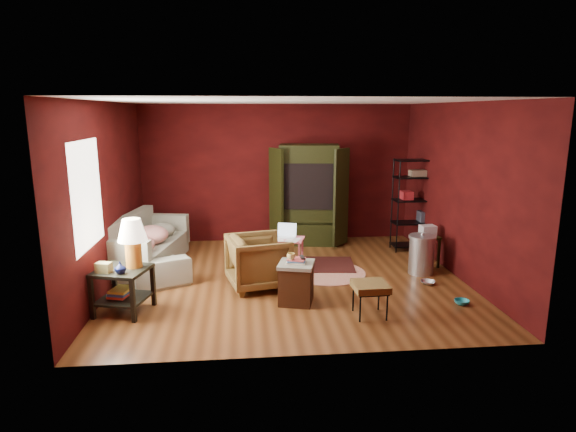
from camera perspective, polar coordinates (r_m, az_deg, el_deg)
name	(u,v)px	position (r m, az deg, el deg)	size (l,w,h in m)	color
room	(287,194)	(7.47, -0.15, 2.66)	(5.54, 5.04, 2.84)	brown
sofa	(145,245)	(8.49, -16.57, -3.36)	(2.23, 0.65, 0.87)	gray
armchair	(259,259)	(7.39, -3.50, -5.11)	(0.87, 0.81, 0.89)	black
pet_bowl_steel	(428,277)	(7.90, 16.27, -6.99)	(0.22, 0.06, 0.22)	silver
pet_bowl_turquoise	(462,297)	(7.26, 19.93, -9.06)	(0.21, 0.06, 0.21)	teal
vase	(120,268)	(6.59, -19.26, -5.82)	(0.15, 0.15, 0.15)	#0C133E
mug	(291,256)	(6.65, 0.36, -4.71)	(0.11, 0.09, 0.11)	#D9C36A
side_table	(128,257)	(6.76, -18.48, -4.61)	(0.79, 0.79, 1.27)	black
sofa_cushions	(145,246)	(8.52, -16.59, -3.41)	(1.19, 2.17, 0.86)	gray
hamper	(296,282)	(6.82, 0.98, -7.83)	(0.58, 0.58, 0.67)	#41200F
footstool	(370,288)	(6.46, 9.73, -8.35)	(0.46, 0.46, 0.46)	black
rug_round	(327,273)	(8.15, 4.66, -6.70)	(1.59, 1.59, 0.01)	beige
rug_oriental	(315,264)	(8.52, 3.28, -5.74)	(1.42, 1.03, 0.01)	#4B1714
laptop_desk	(286,241)	(8.28, -0.27, -3.02)	(0.70, 0.60, 0.76)	pink
tv_armoire	(309,193)	(9.69, 2.47, 2.75)	(1.57, 0.99, 2.01)	black
wire_shelving	(417,201)	(9.58, 15.00, 1.76)	(0.87, 0.40, 1.77)	black
small_stand	(427,236)	(8.70, 16.20, -2.26)	(0.39, 0.39, 0.72)	black
trash_can	(421,254)	(8.31, 15.53, -4.40)	(0.55, 0.55, 0.70)	silver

